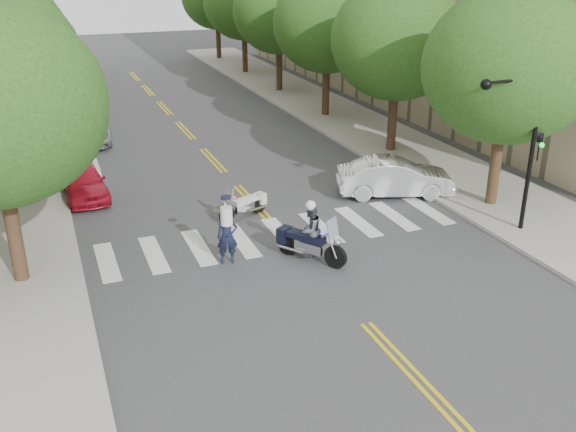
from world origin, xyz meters
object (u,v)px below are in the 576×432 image
motorcycle_police (309,234)px  motorcycle_parked (247,205)px  officer_standing (227,236)px  convertible (395,177)px

motorcycle_police → motorcycle_parked: size_ratio=1.09×
motorcycle_police → motorcycle_parked: (-0.74, 4.33, -0.45)m
motorcycle_parked → officer_standing: size_ratio=1.11×
motorcycle_police → motorcycle_parked: motorcycle_police is taller
convertible → motorcycle_parked: bearing=108.4°
motorcycle_police → officer_standing: size_ratio=1.22×
motorcycle_police → convertible: size_ratio=0.48×
motorcycle_police → motorcycle_parked: bearing=-115.0°
motorcycle_police → officer_standing: 2.66m
motorcycle_police → officer_standing: motorcycle_police is taller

